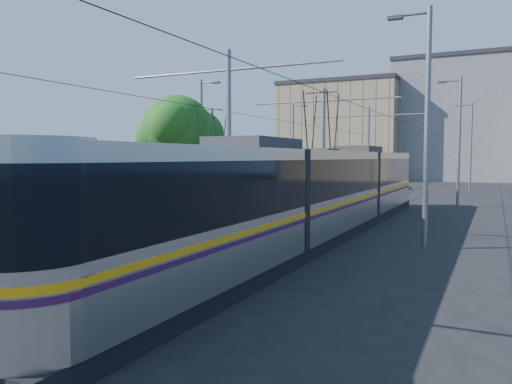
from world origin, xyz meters
The scene contains 13 objects.
ground centered at (0.00, 0.00, 0.00)m, with size 160.00×160.00×0.00m, color black.
platform centered at (0.00, 17.00, 0.15)m, with size 4.00×50.00×0.30m, color gray.
tactile_strip_left centered at (-1.45, 17.00, 0.30)m, with size 0.70×50.00×0.01m, color gray.
tactile_strip_right centered at (1.45, 17.00, 0.30)m, with size 0.70×50.00×0.01m, color gray.
rails centered at (0.00, 17.00, 0.02)m, with size 8.71×70.00×0.03m.
tram_left centered at (-3.60, 12.76, 1.71)m, with size 2.43×31.66×5.50m.
tram_right centered at (3.60, 8.69, 1.86)m, with size 2.43×28.77×5.50m.
catenary centered at (0.00, 14.15, 4.52)m, with size 9.20×70.00×7.00m.
street_lamps centered at (0.00, 21.00, 4.18)m, with size 15.18×38.22×8.00m.
shelter centered at (0.23, 12.84, 1.56)m, with size 0.70×1.11×2.41m.
tree centered at (-6.57, 14.53, 4.47)m, with size 4.55×4.20×6.61m.
building_left centered at (-10.00, 60.00, 6.74)m, with size 16.32×12.24×13.46m.
building_centre centered at (6.00, 64.00, 8.03)m, with size 18.36×14.28×16.03m.
Camera 1 is at (9.60, -9.45, 3.07)m, focal length 35.00 mm.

